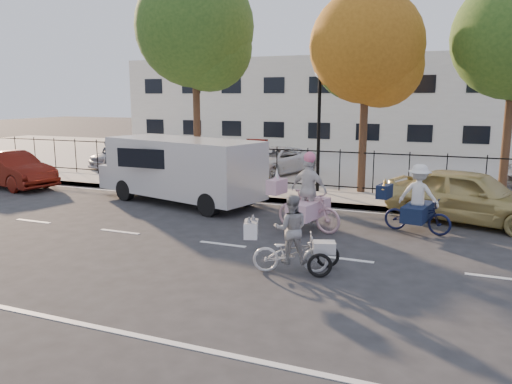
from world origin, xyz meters
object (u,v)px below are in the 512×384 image
at_px(lamppost, 319,108).
at_px(white_van, 181,168).
at_px(red_sedan, 11,170).
at_px(lot_car_a, 129,154).
at_px(bull_bike, 417,205).
at_px(pedestrian, 108,158).
at_px(unicorn_bike, 307,202).
at_px(gold_sedan, 470,196).
at_px(zebra_trike, 291,243).
at_px(lot_car_b, 275,161).

distance_m(lamppost, white_van, 5.27).
height_order(red_sedan, lot_car_a, red_sedan).
xyz_separation_m(bull_bike, pedestrian, (-12.89, 3.91, 0.21)).
relative_size(pedestrian, lot_car_a, 0.37).
bearing_deg(unicorn_bike, gold_sedan, -45.46).
distance_m(white_van, pedestrian, 6.10).
relative_size(red_sedan, pedestrian, 2.71).
distance_m(unicorn_bike, red_sedan, 12.67).
bearing_deg(zebra_trike, bull_bike, -46.38).
bearing_deg(bull_bike, zebra_trike, 163.15).
relative_size(lamppost, white_van, 0.67).
bearing_deg(pedestrian, white_van, 140.60).
bearing_deg(lot_car_b, lamppost, -29.48).
relative_size(zebra_trike, lot_car_b, 0.44).
bearing_deg(unicorn_bike, lamppost, 23.97).
bearing_deg(lot_car_b, pedestrian, -134.56).
distance_m(lamppost, gold_sedan, 5.98).
height_order(zebra_trike, white_van, white_van).
bearing_deg(lot_car_a, red_sedan, -87.47).
bearing_deg(pedestrian, zebra_trike, 133.51).
bearing_deg(white_van, bull_bike, 8.39).
bearing_deg(lot_car_b, lot_car_a, -159.30).
distance_m(zebra_trike, unicorn_bike, 3.23).
bearing_deg(zebra_trike, gold_sedan, -49.91).
height_order(unicorn_bike, bull_bike, unicorn_bike).
height_order(bull_bike, white_van, white_van).
distance_m(unicorn_bike, pedestrian, 11.30).
height_order(lamppost, zebra_trike, lamppost).
xyz_separation_m(white_van, pedestrian, (-5.31, 3.00, -0.25)).
bearing_deg(bull_bike, pedestrian, 83.36).
bearing_deg(zebra_trike, unicorn_bike, -8.81).
distance_m(bull_bike, lot_car_b, 9.62).
height_order(unicorn_bike, red_sedan, unicorn_bike).
height_order(bull_bike, lot_car_b, bull_bike).
height_order(unicorn_bike, gold_sedan, unicorn_bike).
xyz_separation_m(zebra_trike, white_van, (-5.49, 5.01, 0.56)).
bearing_deg(unicorn_bike, pedestrian, 76.59).
xyz_separation_m(white_van, lot_car_a, (-6.42, 5.95, -0.43)).
relative_size(lamppost, pedestrian, 2.78).
bearing_deg(white_van, pedestrian, 165.77).
bearing_deg(gold_sedan, pedestrian, 98.87).
height_order(zebra_trike, lot_car_a, zebra_trike).
height_order(lamppost, bull_bike, lamppost).
xyz_separation_m(unicorn_bike, gold_sedan, (3.96, 2.54, -0.02)).
relative_size(red_sedan, gold_sedan, 0.94).
distance_m(white_van, red_sedan, 7.65).
bearing_deg(lamppost, red_sedan, -165.56).
distance_m(red_sedan, lot_car_b, 10.64).
bearing_deg(gold_sedan, lamppost, 83.36).
xyz_separation_m(lamppost, pedestrian, (-9.18, 0.00, -2.18)).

